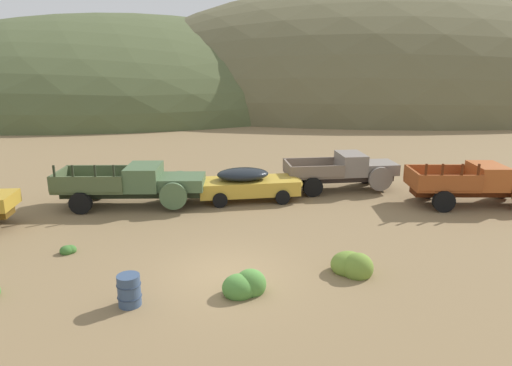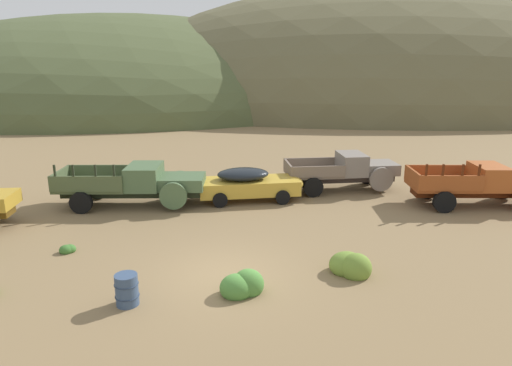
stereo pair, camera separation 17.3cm
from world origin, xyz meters
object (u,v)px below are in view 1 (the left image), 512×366
(truck_oxide_orange, at_px, (483,183))
(oil_drum_by_truck, at_px, (129,290))
(truck_weathered_green, at_px, (141,184))
(car_faded_yellow, at_px, (252,183))
(truck_primer_gray, at_px, (348,170))

(truck_oxide_orange, xyz_separation_m, oil_drum_by_truck, (-14.64, -7.59, -0.57))
(truck_oxide_orange, bearing_deg, truck_weathered_green, -179.37)
(truck_weathered_green, height_order, oil_drum_by_truck, truck_weathered_green)
(oil_drum_by_truck, bearing_deg, truck_oxide_orange, 27.41)
(truck_weathered_green, relative_size, truck_oxide_orange, 1.11)
(car_faded_yellow, distance_m, truck_primer_gray, 5.23)
(car_faded_yellow, relative_size, oil_drum_by_truck, 5.62)
(car_faded_yellow, distance_m, truck_oxide_orange, 10.61)
(truck_primer_gray, height_order, truck_oxide_orange, truck_oxide_orange)
(truck_oxide_orange, bearing_deg, oil_drum_by_truck, -147.02)
(car_faded_yellow, xyz_separation_m, truck_primer_gray, (5.05, 1.35, 0.18))
(oil_drum_by_truck, bearing_deg, car_faded_yellow, 65.81)
(oil_drum_by_truck, bearing_deg, truck_weathered_green, 95.68)
(truck_primer_gray, distance_m, truck_oxide_orange, 6.21)
(truck_weathered_green, xyz_separation_m, truck_oxide_orange, (15.53, -1.34, -0.01))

